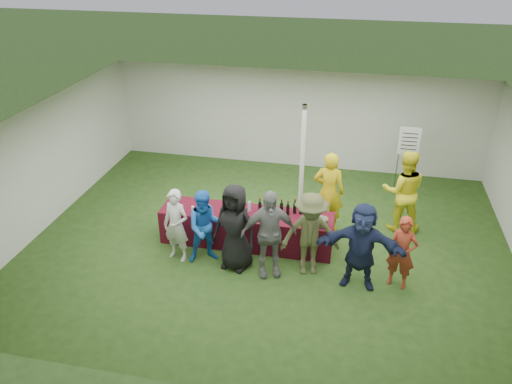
% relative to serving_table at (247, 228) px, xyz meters
% --- Properties ---
extents(ground, '(60.00, 60.00, 0.00)m').
position_rel_serving_table_xyz_m(ground, '(0.46, 0.15, -0.38)').
color(ground, '#284719').
rests_on(ground, ground).
extents(tent, '(10.00, 10.00, 10.00)m').
position_rel_serving_table_xyz_m(tent, '(0.96, 1.35, 0.98)').
color(tent, white).
rests_on(tent, ground).
extents(serving_table, '(3.60, 0.80, 0.75)m').
position_rel_serving_table_xyz_m(serving_table, '(0.00, 0.00, 0.00)').
color(serving_table, '#5A091B').
rests_on(serving_table, ground).
extents(wine_bottles, '(0.91, 0.16, 0.32)m').
position_rel_serving_table_xyz_m(wine_bottles, '(0.70, 0.14, 0.50)').
color(wine_bottles, black).
rests_on(wine_bottles, serving_table).
extents(wine_glasses, '(2.71, 0.12, 0.16)m').
position_rel_serving_table_xyz_m(wine_glasses, '(-0.44, -0.26, 0.49)').
color(wine_glasses, silver).
rests_on(wine_glasses, serving_table).
extents(water_bottle, '(0.07, 0.07, 0.23)m').
position_rel_serving_table_xyz_m(water_bottle, '(0.04, 0.08, 0.48)').
color(water_bottle, silver).
rests_on(water_bottle, serving_table).
extents(bar_towel, '(0.25, 0.18, 0.03)m').
position_rel_serving_table_xyz_m(bar_towel, '(1.51, 0.05, 0.39)').
color(bar_towel, white).
rests_on(bar_towel, serving_table).
extents(dump_bucket, '(0.23, 0.23, 0.18)m').
position_rel_serving_table_xyz_m(dump_bucket, '(1.57, -0.22, 0.46)').
color(dump_bucket, slate).
rests_on(dump_bucket, serving_table).
extents(wine_list_sign, '(0.50, 0.03, 1.80)m').
position_rel_serving_table_xyz_m(wine_list_sign, '(3.33, 2.92, 0.94)').
color(wine_list_sign, slate).
rests_on(wine_list_sign, ground).
extents(staff_pourer, '(0.70, 0.49, 1.84)m').
position_rel_serving_table_xyz_m(staff_pourer, '(1.60, 0.94, 0.54)').
color(staff_pourer, gold).
rests_on(staff_pourer, ground).
extents(staff_back, '(0.96, 0.78, 1.87)m').
position_rel_serving_table_xyz_m(staff_back, '(3.18, 1.28, 0.56)').
color(staff_back, yellow).
rests_on(staff_back, ground).
extents(customer_0, '(0.63, 0.50, 1.53)m').
position_rel_serving_table_xyz_m(customer_0, '(-1.24, -0.81, 0.39)').
color(customer_0, silver).
rests_on(customer_0, ground).
extents(customer_1, '(0.92, 0.84, 1.54)m').
position_rel_serving_table_xyz_m(customer_1, '(-0.65, -0.75, 0.40)').
color(customer_1, blue).
rests_on(customer_1, ground).
extents(customer_2, '(0.98, 0.77, 1.78)m').
position_rel_serving_table_xyz_m(customer_2, '(-0.03, -0.84, 0.52)').
color(customer_2, black).
rests_on(customer_2, ground).
extents(customer_3, '(1.14, 0.76, 1.80)m').
position_rel_serving_table_xyz_m(customer_3, '(0.64, -0.93, 0.52)').
color(customer_3, slate).
rests_on(customer_3, ground).
extents(customer_4, '(1.22, 0.87, 1.72)m').
position_rel_serving_table_xyz_m(customer_4, '(1.40, -0.74, 0.48)').
color(customer_4, '#464A28').
rests_on(customer_4, ground).
extents(customer_5, '(1.62, 0.60, 1.72)m').
position_rel_serving_table_xyz_m(customer_5, '(2.34, -0.92, 0.48)').
color(customer_5, '#1B2446').
rests_on(customer_5, ground).
extents(customer_6, '(0.60, 0.48, 1.45)m').
position_rel_serving_table_xyz_m(customer_6, '(3.08, -0.78, 0.35)').
color(customer_6, maroon).
rests_on(customer_6, ground).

